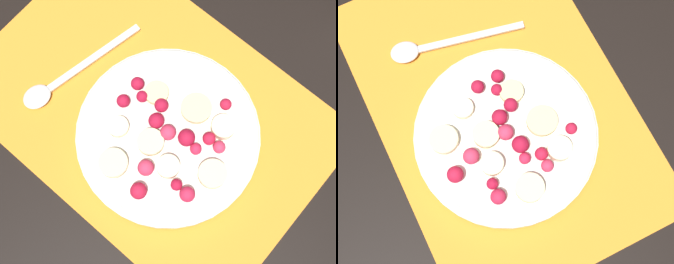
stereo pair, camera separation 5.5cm
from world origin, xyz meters
The scene contains 4 objects.
ground_plane centered at (0.00, 0.00, 0.00)m, with size 3.00×3.00×0.00m, color black.
placemat centered at (0.00, 0.00, 0.00)m, with size 0.45×0.31×0.01m.
fruit_bowl centered at (0.04, -0.01, 0.02)m, with size 0.22×0.22×0.05m.
spoon centered at (-0.11, -0.05, 0.01)m, with size 0.06×0.18×0.01m.
Camera 1 is at (0.13, -0.12, 0.58)m, focal length 50.00 mm.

